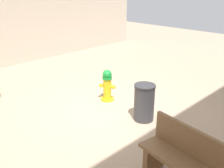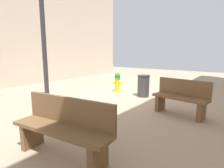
% 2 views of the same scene
% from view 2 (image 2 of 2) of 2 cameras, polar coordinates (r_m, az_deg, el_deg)
% --- Properties ---
extents(ground_plane, '(23.40, 23.40, 0.00)m').
position_cam_2_polar(ground_plane, '(7.19, 3.16, -3.46)').
color(ground_plane, tan).
extents(fire_hydrant, '(0.42, 0.40, 0.82)m').
position_cam_2_polar(fire_hydrant, '(7.76, 1.73, 0.62)').
color(fire_hydrant, gold).
rests_on(fire_hydrant, ground_plane).
extents(bench_near, '(1.47, 0.65, 0.95)m').
position_cam_2_polar(bench_near, '(5.17, 20.92, -3.89)').
color(bench_near, brown).
rests_on(bench_near, ground_plane).
extents(bench_far, '(1.80, 0.66, 0.95)m').
position_cam_2_polar(bench_far, '(3.03, -15.05, -12.85)').
color(bench_far, brown).
rests_on(bench_far, ground_plane).
extents(street_lamp, '(0.36, 0.36, 4.17)m').
position_cam_2_polar(street_lamp, '(6.17, -21.11, 17.80)').
color(street_lamp, '#2D2D33').
rests_on(street_lamp, ground_plane).
extents(trash_bin, '(0.47, 0.47, 0.83)m').
position_cam_2_polar(trash_bin, '(6.94, 9.90, -0.57)').
color(trash_bin, '#38383D').
rests_on(trash_bin, ground_plane).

